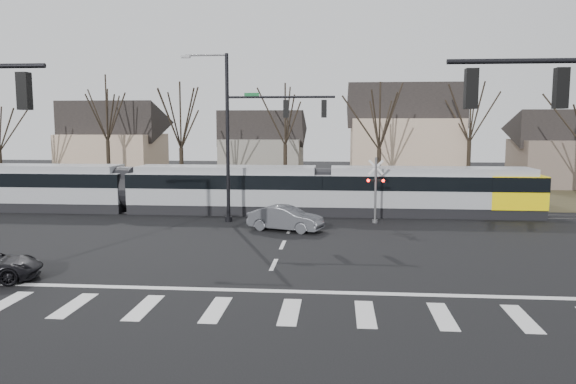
{
  "coord_description": "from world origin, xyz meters",
  "views": [
    {
      "loc": [
        2.66,
        -21.31,
        5.96
      ],
      "look_at": [
        0.0,
        9.0,
        2.3
      ],
      "focal_mm": 35.0,
      "sensor_mm": 36.0,
      "label": 1
    }
  ],
  "objects": [
    {
      "name": "house_a",
      "position": [
        -20.0,
        34.0,
        4.46
      ],
      "size": [
        9.72,
        8.64,
        8.6
      ],
      "color": "tan",
      "rests_on": "ground"
    },
    {
      "name": "house_d",
      "position": [
        24.0,
        35.0,
        3.97
      ],
      "size": [
        8.64,
        7.56,
        7.65
      ],
      "color": "brown",
      "rests_on": "ground"
    },
    {
      "name": "tram",
      "position": [
        -4.98,
        16.0,
        1.73
      ],
      "size": [
        41.79,
        3.1,
        3.17
      ],
      "color": "gray",
      "rests_on": "ground"
    },
    {
      "name": "lane_dashes",
      "position": [
        0.0,
        16.0,
        0.01
      ],
      "size": [
        0.18,
        30.0,
        0.01
      ],
      "color": "silver",
      "rests_on": "ground"
    },
    {
      "name": "crosswalk",
      "position": [
        0.0,
        -4.0,
        0.01
      ],
      "size": [
        27.0,
        2.6,
        0.01
      ],
      "color": "silver",
      "rests_on": "ground"
    },
    {
      "name": "grass_verge",
      "position": [
        0.0,
        32.0,
        0.01
      ],
      "size": [
        140.0,
        28.0,
        0.01
      ],
      "primitive_type": "cube",
      "color": "#38331E",
      "rests_on": "ground"
    },
    {
      "name": "sedan",
      "position": [
        -0.21,
        9.82,
        0.7
      ],
      "size": [
        4.0,
        5.13,
        1.4
      ],
      "primitive_type": "imported",
      "rotation": [
        0.0,
        0.0,
        1.25
      ],
      "color": "#4B4D52",
      "rests_on": "ground"
    },
    {
      "name": "signal_pole_far",
      "position": [
        -2.41,
        12.5,
        5.7
      ],
      "size": [
        9.28,
        0.44,
        10.2
      ],
      "color": "black",
      "rests_on": "ground"
    },
    {
      "name": "stop_line",
      "position": [
        0.0,
        -1.8,
        0.01
      ],
      "size": [
        28.0,
        0.35,
        0.01
      ],
      "primitive_type": "cube",
      "color": "silver",
      "rests_on": "ground"
    },
    {
      "name": "ground",
      "position": [
        0.0,
        0.0,
        0.0
      ],
      "size": [
        140.0,
        140.0,
        0.0
      ],
      "primitive_type": "plane",
      "color": "black"
    },
    {
      "name": "rail_crossing_signal",
      "position": [
        5.0,
        12.79,
        1.89
      ],
      "size": [
        1.08,
        0.36,
        4.0
      ],
      "color": "#59595B",
      "rests_on": "ground"
    },
    {
      "name": "rail_pair",
      "position": [
        0.0,
        15.8,
        0.03
      ],
      "size": [
        90.0,
        1.52,
        0.06
      ],
      "color": "#59595E",
      "rests_on": "ground"
    },
    {
      "name": "tree_row",
      "position": [
        2.0,
        26.0,
        5.0
      ],
      "size": [
        59.2,
        7.2,
        10.0
      ],
      "color": "black",
      "rests_on": "ground"
    },
    {
      "name": "house_b",
      "position": [
        -5.0,
        36.0,
        3.97
      ],
      "size": [
        8.64,
        7.56,
        7.65
      ],
      "color": "slate",
      "rests_on": "ground"
    },
    {
      "name": "house_c",
      "position": [
        9.0,
        33.0,
        5.23
      ],
      "size": [
        10.8,
        8.64,
        10.1
      ],
      "color": "tan",
      "rests_on": "ground"
    }
  ]
}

